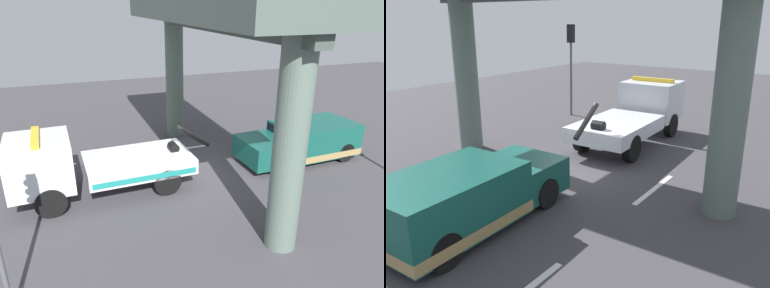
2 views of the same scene
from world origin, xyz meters
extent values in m
cube|color=#423F44|center=(0.00, 0.00, -0.05)|extent=(60.00, 40.00, 0.10)
cube|color=silver|center=(-6.00, -2.83, 0.00)|extent=(2.60, 0.16, 0.01)
cube|color=silver|center=(0.00, -2.83, 0.00)|extent=(2.60, 0.16, 0.01)
cube|color=silver|center=(6.00, -2.83, 0.00)|extent=(2.60, 0.16, 0.01)
cube|color=silver|center=(2.55, -0.04, 0.93)|extent=(3.91, 2.52, 0.55)
cube|color=silver|center=(5.88, 0.07, 1.48)|extent=(2.12, 2.37, 1.65)
cube|color=black|center=(6.49, 0.08, 1.84)|extent=(0.13, 2.21, 0.66)
cube|color=teal|center=(2.52, 1.17, 0.84)|extent=(3.65, 0.13, 0.20)
cylinder|color=black|center=(0.36, -0.10, 1.66)|extent=(1.42, 0.22, 1.07)
cylinder|color=black|center=(1.17, -0.08, 1.32)|extent=(0.37, 0.46, 0.36)
cube|color=yellow|center=(5.88, 0.07, 2.38)|extent=(0.30, 1.93, 0.16)
cylinder|color=black|center=(5.65, 1.10, 0.50)|extent=(1.01, 0.35, 1.00)
cylinder|color=black|center=(5.71, -0.98, 0.50)|extent=(1.01, 0.35, 1.00)
cylinder|color=black|center=(1.75, 0.98, 0.50)|extent=(1.01, 0.35, 1.00)
cylinder|color=black|center=(1.82, -1.10, 0.50)|extent=(1.01, 0.35, 1.00)
cube|color=#145147|center=(-5.27, -0.02, 0.91)|extent=(3.52, 2.30, 1.35)
cube|color=#145147|center=(-2.68, 0.06, 0.71)|extent=(1.79, 2.16, 0.95)
cube|color=black|center=(-3.52, 0.03, 1.20)|extent=(0.12, 1.94, 0.59)
cube|color=#9E8451|center=(-5.27, -0.02, 0.41)|extent=(3.54, 2.32, 0.28)
cylinder|color=black|center=(-2.86, 1.01, 0.42)|extent=(0.85, 0.31, 0.84)
cylinder|color=black|center=(-2.80, -0.90, 0.42)|extent=(0.85, 0.31, 0.84)
cylinder|color=black|center=(-6.25, 0.91, 0.42)|extent=(0.85, 0.31, 0.84)
cylinder|color=black|center=(-6.19, -1.01, 0.42)|extent=(0.85, 0.31, 0.84)
cylinder|color=#596B60|center=(-0.44, 4.88, 2.93)|extent=(0.87, 0.87, 5.85)
cylinder|color=#596B60|center=(-0.44, -4.88, 2.93)|extent=(0.87, 0.87, 5.85)
cube|color=#4B5B52|center=(-0.44, 0.00, 6.37)|extent=(3.60, 11.76, 1.03)
cube|color=#3E4A43|center=(-0.44, 0.00, 5.67)|extent=(0.50, 11.36, 0.36)
camera|label=1|loc=(4.84, 11.95, 6.46)|focal=33.44mm
camera|label=2|loc=(-10.37, -7.29, 4.94)|focal=37.03mm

